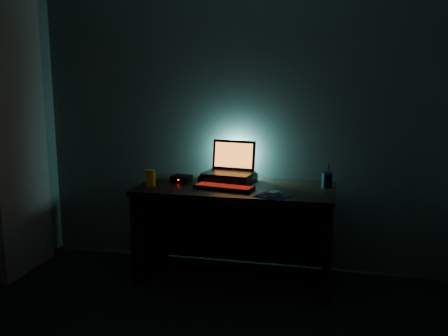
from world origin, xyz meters
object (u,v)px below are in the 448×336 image
mouse (274,194)px  pen_cup (327,180)px  laptop (231,166)px  juice_glass (151,178)px  keyboard (224,187)px  router (182,178)px

mouse → pen_cup: bearing=69.0°
laptop → juice_glass: size_ratio=3.18×
pen_cup → juice_glass: (-1.32, -0.27, 0.01)m
keyboard → juice_glass: 0.57m
juice_glass → mouse: bearing=-5.7°
juice_glass → router: juice_glass is taller
laptop → mouse: bearing=-39.2°
mouse → router: (-0.78, 0.31, 0.01)m
keyboard → pen_cup: pen_cup is taller
laptop → router: laptop is taller
laptop → pen_cup: 0.77m
laptop → pen_cup: size_ratio=3.66×
keyboard → mouse: (0.39, -0.13, 0.00)m
router → laptop: bearing=24.1°
keyboard → mouse: bearing=-8.3°
laptop → keyboard: bearing=-79.8°
keyboard → router: (-0.39, 0.18, 0.01)m
keyboard → pen_cup: size_ratio=4.18×
juice_glass → pen_cup: bearing=11.7°
keyboard → router: router is taller
mouse → router: bearing=-178.6°
mouse → juice_glass: size_ratio=0.73×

